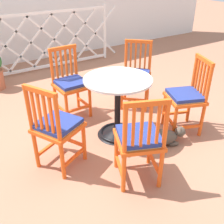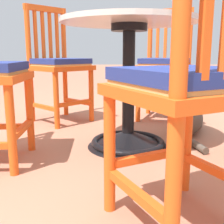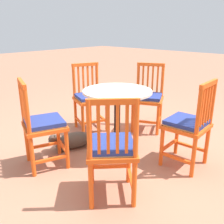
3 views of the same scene
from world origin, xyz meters
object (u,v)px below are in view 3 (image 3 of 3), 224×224
(cafe_table, at_px, (117,128))
(orange_chair_tucked_in, at_px, (111,149))
(orange_chair_facing_out, at_px, (148,98))
(orange_chair_at_corner, at_px, (42,125))
(orange_chair_by_planter, at_px, (90,98))
(tabby_cat, at_px, (72,140))
(orange_chair_near_fence, at_px, (189,125))

(cafe_table, distance_m, orange_chair_tucked_in, 0.85)
(orange_chair_facing_out, bearing_deg, orange_chair_at_corner, -7.89)
(cafe_table, relative_size, orange_chair_facing_out, 0.83)
(orange_chair_by_planter, height_order, orange_chair_at_corner, same)
(orange_chair_at_corner, relative_size, orange_chair_facing_out, 1.00)
(orange_chair_by_planter, xyz_separation_m, orange_chair_facing_out, (-0.54, 0.59, 0.00))
(orange_chair_facing_out, xyz_separation_m, tabby_cat, (1.11, -0.31, -0.35))
(orange_chair_tucked_in, xyz_separation_m, tabby_cat, (-0.35, -0.96, -0.35))
(tabby_cat, bearing_deg, orange_chair_facing_out, 164.25)
(tabby_cat, bearing_deg, orange_chair_by_planter, -153.61)
(orange_chair_by_planter, relative_size, orange_chair_at_corner, 1.00)
(orange_chair_facing_out, bearing_deg, tabby_cat, -15.75)
(orange_chair_by_planter, xyz_separation_m, orange_chair_tucked_in, (0.91, 1.24, 0.00))
(orange_chair_at_corner, distance_m, tabby_cat, 0.57)
(orange_chair_facing_out, distance_m, tabby_cat, 1.20)
(orange_chair_near_fence, bearing_deg, orange_chair_tucked_in, -14.09)
(orange_chair_at_corner, bearing_deg, orange_chair_near_fence, 132.21)
(cafe_table, distance_m, orange_chair_at_corner, 0.84)
(tabby_cat, bearing_deg, cafe_table, 125.15)
(orange_chair_tucked_in, bearing_deg, orange_chair_near_fence, 165.91)
(orange_chair_at_corner, bearing_deg, orange_chair_by_planter, -159.20)
(orange_chair_tucked_in, distance_m, orange_chair_facing_out, 1.59)
(cafe_table, bearing_deg, orange_chair_near_fence, 107.95)
(orange_chair_by_planter, relative_size, orange_chair_facing_out, 1.00)
(orange_chair_by_planter, xyz_separation_m, orange_chair_at_corner, (1.00, 0.38, 0.00))
(orange_chair_near_fence, bearing_deg, orange_chair_by_planter, -90.50)
(orange_chair_by_planter, bearing_deg, orange_chair_tucked_in, 53.73)
(cafe_table, distance_m, orange_chair_by_planter, 0.79)
(orange_chair_near_fence, relative_size, tabby_cat, 1.24)
(cafe_table, height_order, orange_chair_tucked_in, orange_chair_tucked_in)
(orange_chair_by_planter, relative_size, orange_chair_tucked_in, 1.00)
(orange_chair_facing_out, relative_size, tabby_cat, 1.24)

